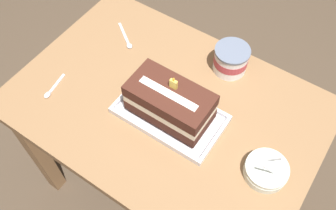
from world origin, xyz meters
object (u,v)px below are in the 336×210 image
object	(u,v)px
birthday_cake	(170,102)
bowl_stack	(266,170)
serving_spoon_near_tray	(127,41)
foil_tray	(170,115)
ice_cream_tub	(231,59)
serving_spoon_by_bowls	(50,91)

from	to	relation	value
birthday_cake	bowl_stack	distance (m)	0.36
birthday_cake	serving_spoon_near_tray	distance (m)	0.39
foil_tray	ice_cream_tub	bearing A→B (deg)	77.54
foil_tray	serving_spoon_by_bowls	xyz separation A→B (m)	(-0.41, -0.15, -0.00)
foil_tray	birthday_cake	bearing A→B (deg)	90.00
birthday_cake	serving_spoon_by_bowls	world-z (taller)	birthday_cake
ice_cream_tub	serving_spoon_near_tray	distance (m)	0.41
foil_tray	bowl_stack	world-z (taller)	bowl_stack
foil_tray	serving_spoon_near_tray	size ratio (longest dim) A/B	2.76
ice_cream_tub	serving_spoon_near_tray	world-z (taller)	ice_cream_tub
birthday_cake	bowl_stack	world-z (taller)	birthday_cake
bowl_stack	serving_spoon_near_tray	bearing A→B (deg)	163.68
serving_spoon_near_tray	ice_cream_tub	bearing A→B (deg)	15.00
bowl_stack	ice_cream_tub	world-z (taller)	same
birthday_cake	ice_cream_tub	xyz separation A→B (m)	(0.07, 0.30, -0.03)
birthday_cake	serving_spoon_near_tray	xyz separation A→B (m)	(-0.33, 0.19, -0.08)
birthday_cake	serving_spoon_by_bowls	bearing A→B (deg)	-159.53
serving_spoon_near_tray	serving_spoon_by_bowls	xyz separation A→B (m)	(-0.08, -0.34, -0.00)
foil_tray	serving_spoon_near_tray	bearing A→B (deg)	149.77
foil_tray	bowl_stack	xyz separation A→B (m)	(0.36, -0.01, 0.01)
birthday_cake	ice_cream_tub	size ratio (longest dim) A/B	2.14
bowl_stack	serving_spoon_by_bowls	world-z (taller)	bowl_stack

